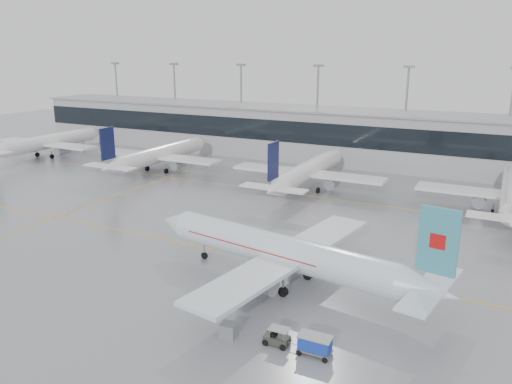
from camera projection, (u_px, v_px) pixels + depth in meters
The scene contains 15 objects.
ground at pixel (215, 249), 66.74m from camera, with size 320.00×320.00×0.00m, color gray.
taxi_line_main at pixel (215, 249), 66.74m from camera, with size 120.00×0.25×0.01m, color gold.
taxi_line_north at pixel (300, 195), 92.50m from camera, with size 120.00×0.25×0.01m, color gold.
taxi_line_cross at pixel (120, 194), 92.71m from camera, with size 0.25×60.00×0.01m, color gold.
terminal at pixel (351, 137), 118.35m from camera, with size 180.00×15.00×12.00m, color #9FA0A3.
terminal_glass at pixel (342, 136), 111.47m from camera, with size 180.00×0.20×5.00m, color black.
terminal_roof at pixel (353, 111), 116.68m from camera, with size 182.00×16.00×0.40m, color gray.
light_masts at pixel (360, 104), 121.53m from camera, with size 156.40×1.00×22.60m.
air_canada_jet at pixel (287, 253), 55.57m from camera, with size 38.08×31.14×12.15m.
parked_jet_a at pixel (47, 142), 125.20m from camera, with size 29.64×36.96×11.72m.
parked_jet_b at pixel (159, 155), 109.93m from camera, with size 29.64×36.96×11.72m.
parked_jet_c at pixel (308, 171), 94.67m from camera, with size 29.64×36.96×11.72m.
baggage_tug at pixel (277, 339), 44.86m from camera, with size 3.43×1.46×1.66m.
baggage_cart at pixel (315, 344), 43.21m from camera, with size 2.99×1.70×1.83m.
gse_unit at pixel (229, 330), 45.96m from camera, with size 1.42×1.32×1.42m, color gray.
Camera 1 is at (33.02, -52.99, 25.41)m, focal length 35.00 mm.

